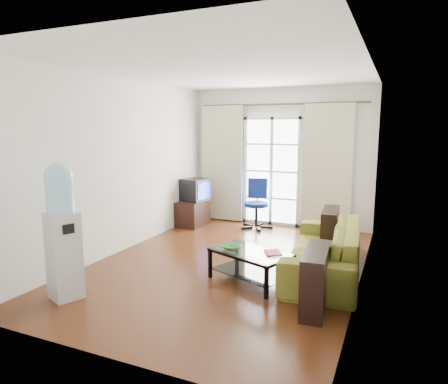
% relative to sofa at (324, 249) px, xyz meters
% --- Properties ---
extents(floor, '(5.20, 5.20, 0.00)m').
position_rel_sofa_xyz_m(floor, '(-1.31, -0.20, -0.33)').
color(floor, '#582C14').
rests_on(floor, ground).
extents(ceiling, '(5.20, 5.20, 0.00)m').
position_rel_sofa_xyz_m(ceiling, '(-1.31, -0.20, 2.37)').
color(ceiling, white).
rests_on(ceiling, wall_back).
extents(wall_back, '(3.60, 0.02, 2.70)m').
position_rel_sofa_xyz_m(wall_back, '(-1.31, 2.40, 1.02)').
color(wall_back, white).
rests_on(wall_back, floor).
extents(wall_front, '(3.60, 0.02, 2.70)m').
position_rel_sofa_xyz_m(wall_front, '(-1.31, -2.80, 1.02)').
color(wall_front, white).
rests_on(wall_front, floor).
extents(wall_left, '(0.02, 5.20, 2.70)m').
position_rel_sofa_xyz_m(wall_left, '(-3.11, -0.20, 1.02)').
color(wall_left, white).
rests_on(wall_left, floor).
extents(wall_right, '(0.02, 5.20, 2.70)m').
position_rel_sofa_xyz_m(wall_right, '(0.49, -0.20, 1.02)').
color(wall_right, white).
rests_on(wall_right, floor).
extents(french_door, '(1.16, 0.06, 2.15)m').
position_rel_sofa_xyz_m(french_door, '(-1.46, 2.34, 0.75)').
color(french_door, white).
rests_on(french_door, wall_back).
extents(curtain_rod, '(3.30, 0.04, 0.04)m').
position_rel_sofa_xyz_m(curtain_rod, '(-1.31, 2.30, 2.05)').
color(curtain_rod, '#4C3F2D').
rests_on(curtain_rod, wall_back).
extents(curtain_left, '(0.90, 0.07, 2.35)m').
position_rel_sofa_xyz_m(curtain_left, '(-2.51, 2.28, 0.87)').
color(curtain_left, beige).
rests_on(curtain_left, curtain_rod).
extents(curtain_right, '(0.90, 0.07, 2.35)m').
position_rel_sofa_xyz_m(curtain_right, '(-0.36, 2.28, 0.87)').
color(curtain_right, beige).
rests_on(curtain_right, curtain_rod).
extents(radiator, '(0.64, 0.12, 0.64)m').
position_rel_sofa_xyz_m(radiator, '(-0.51, 2.30, 0.00)').
color(radiator, gray).
rests_on(radiator, floor).
extents(sofa, '(2.40, 1.28, 0.66)m').
position_rel_sofa_xyz_m(sofa, '(0.00, 0.00, 0.00)').
color(sofa, brown).
rests_on(sofa, floor).
extents(coffee_table, '(1.14, 0.89, 0.40)m').
position_rel_sofa_xyz_m(coffee_table, '(-0.79, -0.72, -0.07)').
color(coffee_table, silver).
rests_on(coffee_table, floor).
extents(bowl, '(0.37, 0.37, 0.06)m').
position_rel_sofa_xyz_m(bowl, '(-1.04, -0.76, 0.11)').
color(bowl, '#349146').
rests_on(bowl, coffee_table).
extents(book, '(0.41, 0.42, 0.02)m').
position_rel_sofa_xyz_m(book, '(-0.58, -0.76, 0.09)').
color(book, '#A7141C').
rests_on(book, coffee_table).
extents(remote, '(0.19, 0.08, 0.02)m').
position_rel_sofa_xyz_m(remote, '(-1.05, -0.62, 0.09)').
color(remote, black).
rests_on(remote, coffee_table).
extents(tv_stand, '(0.46, 0.69, 0.50)m').
position_rel_sofa_xyz_m(tv_stand, '(-2.86, 1.62, -0.08)').
color(tv_stand, black).
rests_on(tv_stand, floor).
extents(crt_tv, '(0.55, 0.56, 0.44)m').
position_rel_sofa_xyz_m(crt_tv, '(-2.86, 1.70, 0.39)').
color(crt_tv, black).
rests_on(crt_tv, tv_stand).
extents(task_chair, '(0.78, 0.78, 0.96)m').
position_rel_sofa_xyz_m(task_chair, '(-1.63, 1.94, -0.05)').
color(task_chair, black).
rests_on(task_chair, floor).
extents(water_cooler, '(0.41, 0.41, 1.56)m').
position_rel_sofa_xyz_m(water_cooler, '(-2.56, -2.02, 0.49)').
color(water_cooler, '#BBBEC2').
rests_on(water_cooler, floor).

